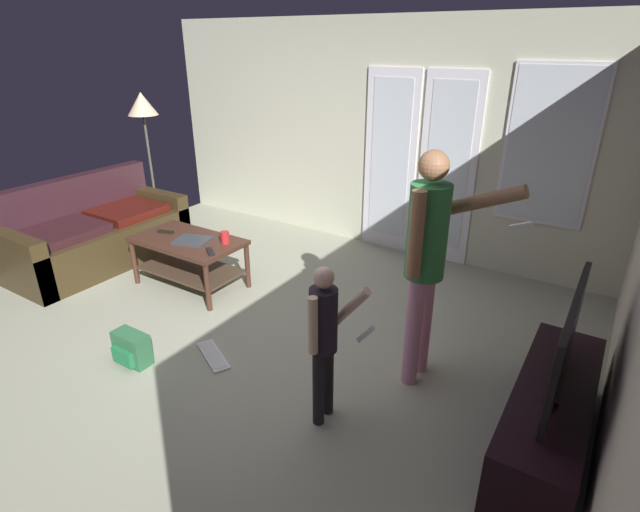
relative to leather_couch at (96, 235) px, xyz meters
The scene contains 15 objects.
ground_plane 2.29m from the leather_couch, 11.69° to the right, with size 5.65×5.33×0.02m, color #9B9C86.
wall_back_with_doors 3.32m from the leather_couch, 42.83° to the left, with size 5.65×0.09×2.56m.
leather_couch is the anchor object (origin of this frame).
coffee_table 1.32m from the leather_couch, ahead, with size 1.09×0.62×0.50m.
tv_stand 4.72m from the leather_couch, ahead, with size 0.42×1.46×0.43m.
flat_screen_tv 4.74m from the leather_couch, ahead, with size 0.08×1.09×0.60m.
person_adult 3.86m from the leather_couch, ahead, with size 0.74×0.45×1.67m.
person_child 3.55m from the leather_couch, 12.14° to the right, with size 0.37×0.30×1.09m.
floor_lamp 1.64m from the leather_couch, 105.49° to the left, with size 0.36×0.36×1.72m.
backpack 2.17m from the leather_couch, 28.64° to the right, with size 0.30×0.18×0.26m.
loose_keyboard 2.47m from the leather_couch, 15.39° to the right, with size 0.45×0.32×0.02m.
laptop_closed 1.42m from the leather_couch, ahead, with size 0.32×0.26×0.02m, color #373A3F.
cup_near_edge 1.74m from the leather_couch, ahead, with size 0.08×0.08×0.12m, color red.
tv_remote_black 1.03m from the leather_couch, ahead, with size 0.17×0.05×0.02m, color black.
dvd_remote_slim 1.75m from the leather_couch, ahead, with size 0.17×0.05×0.02m, color black.
Camera 1 is at (2.56, -2.41, 2.28)m, focal length 27.32 mm.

